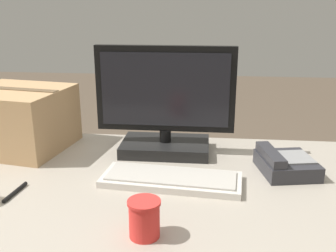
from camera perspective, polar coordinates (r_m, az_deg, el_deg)
name	(u,v)px	position (r m, az deg, el deg)	size (l,w,h in m)	color
monitor	(165,111)	(1.49, -0.40, 2.21)	(0.52, 0.21, 0.41)	black
keyboard	(171,179)	(1.28, 0.47, -7.71)	(0.46, 0.21, 0.03)	beige
desk_phone	(285,164)	(1.41, 16.62, -5.26)	(0.21, 0.23, 0.08)	#2D2D33
paper_cup_right	(144,218)	(1.00, -3.46, -13.24)	(0.08, 0.08, 0.10)	red
cardboard_box	(18,119)	(1.66, -20.96, 0.99)	(0.42, 0.40, 0.24)	tan
pen_marker	(15,192)	(1.31, -21.30, -8.90)	(0.02, 0.12, 0.01)	black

